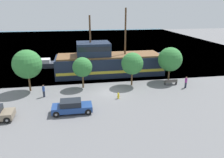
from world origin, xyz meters
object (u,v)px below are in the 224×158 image
pirate_ship (108,62)px  pedestrian_walking_near (44,91)px  moored_boat_dockside (46,64)px  moored_boat_outer (134,58)px  fire_hydrant (118,95)px  bench_promenade_east (171,82)px  pedestrian_walking_far (186,82)px  parked_car_curb_front (72,107)px

pirate_ship → pedestrian_walking_near: bearing=-138.6°
moored_boat_dockside → moored_boat_outer: moored_boat_outer is taller
fire_hydrant → moored_boat_dockside: bearing=121.9°
bench_promenade_east → pedestrian_walking_far: (1.56, -1.49, 0.37)m
bench_promenade_east → pedestrian_walking_far: size_ratio=1.16×
moored_boat_dockside → fire_hydrant: size_ratio=6.80×
fire_hydrant → pedestrian_walking_near: 9.52m
bench_promenade_east → pedestrian_walking_near: bearing=-175.1°
moored_boat_outer → pedestrian_walking_near: size_ratio=3.45×
bench_promenade_east → pirate_ship: bearing=139.9°
moored_boat_outer → fire_hydrant: moored_boat_outer is taller
parked_car_curb_front → bench_promenade_east: parked_car_curb_front is taller
bench_promenade_east → pedestrian_walking_near: (-17.91, -1.54, 0.37)m
moored_boat_dockside → bench_promenade_east: moored_boat_dockside is taller
pirate_ship → pedestrian_walking_near: size_ratio=11.76×
moored_boat_outer → parked_car_curb_front: moored_boat_outer is taller
pedestrian_walking_near → bench_promenade_east: bearing=4.9°
bench_promenade_east → pedestrian_walking_far: 2.19m
parked_car_curb_front → pirate_ship: bearing=65.8°
pirate_ship → pedestrian_walking_far: pirate_ship is taller
moored_boat_outer → pedestrian_walking_near: 23.43m
pirate_ship → bench_promenade_east: size_ratio=10.10×
parked_car_curb_front → fire_hydrant: size_ratio=5.61×
pirate_ship → moored_boat_outer: size_ratio=3.41×
bench_promenade_east → pedestrian_walking_far: bearing=-43.8°
pedestrian_walking_far → bench_promenade_east: bearing=136.2°
parked_car_curb_front → pedestrian_walking_far: 16.72m
pirate_ship → parked_car_curb_front: size_ratio=4.46×
pedestrian_walking_far → fire_hydrant: bearing=-168.2°
moored_boat_dockside → pedestrian_walking_far: 25.58m
moored_boat_dockside → pedestrian_walking_near: (1.32, -14.96, 0.21)m
moored_boat_dockside → pedestrian_walking_near: pedestrian_walking_near is taller
moored_boat_outer → fire_hydrant: 20.08m
moored_boat_outer → moored_boat_dockside: bearing=-174.5°
moored_boat_outer → fire_hydrant: (-7.18, -18.75, -0.20)m
moored_boat_dockside → fire_hydrant: (10.60, -17.04, -0.20)m
moored_boat_outer → pirate_ship: bearing=-129.9°
fire_hydrant → bench_promenade_east: bench_promenade_east is taller
parked_car_curb_front → fire_hydrant: parked_car_curb_front is taller
moored_boat_dockside → fire_hydrant: 20.07m
pirate_ship → moored_boat_outer: pirate_ship is taller
moored_boat_dockside → moored_boat_outer: bearing=5.5°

